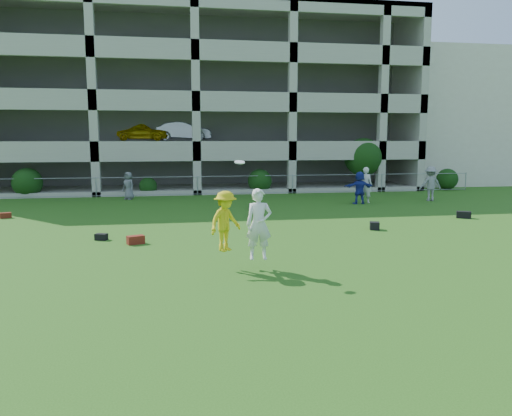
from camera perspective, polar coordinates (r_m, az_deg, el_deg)
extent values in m
plane|color=#235114|center=(12.29, -2.01, -8.52)|extent=(100.00, 100.00, 0.00)
cube|color=beige|center=(46.68, 22.42, 9.26)|extent=(16.00, 14.00, 10.00)
imported|color=slate|center=(29.45, -14.37, 2.49)|extent=(0.91, 0.89, 1.58)
imported|color=#212F99|center=(27.19, 11.74, 2.29)|extent=(1.61, 0.53, 1.73)
imported|color=silver|center=(27.66, 12.41, 2.59)|extent=(0.85, 0.79, 1.95)
imported|color=gray|center=(29.55, 19.32, 2.63)|extent=(1.30, 0.81, 1.92)
cube|color=#611510|center=(17.07, -13.60, -3.55)|extent=(0.62, 0.48, 0.28)
cube|color=black|center=(18.05, -17.26, -3.17)|extent=(0.46, 0.37, 0.22)
cube|color=black|center=(19.69, 13.39, -1.99)|extent=(0.44, 0.44, 0.30)
cube|color=black|center=(23.74, 22.65, -0.72)|extent=(0.67, 0.56, 0.30)
cube|color=#541B0E|center=(24.54, -26.72, -0.76)|extent=(0.53, 0.44, 0.24)
cube|color=#153C1B|center=(24.77, -0.24, 0.18)|extent=(0.55, 0.40, 0.25)
imported|color=gold|center=(13.28, -3.52, -1.51)|extent=(1.19, 1.13, 1.62)
imported|color=silver|center=(13.25, 0.33, -1.86)|extent=(0.72, 0.49, 1.90)
cylinder|color=white|center=(13.00, -1.88, 5.25)|extent=(0.27, 0.27, 0.10)
cube|color=#9E998C|center=(44.53, -7.76, 11.16)|extent=(30.00, 0.50, 12.00)
cube|color=#9E998C|center=(41.13, 14.02, 11.26)|extent=(0.50, 14.00, 12.00)
cube|color=#9E998C|center=(38.63, -7.57, 20.43)|extent=(30.00, 14.00, 0.30)
cube|color=#9E998C|center=(37.86, -7.25, 2.87)|extent=(30.00, 14.00, 0.30)
cube|color=#9E998C|center=(37.71, -7.33, 7.41)|extent=(30.00, 14.00, 0.30)
cube|color=#9E998C|center=(37.81, -7.41, 11.97)|extent=(30.00, 14.00, 0.30)
cube|color=#9E998C|center=(38.13, -7.50, 16.47)|extent=(30.00, 14.00, 0.30)
cube|color=#9E998C|center=(30.88, -6.78, 6.20)|extent=(30.00, 0.30, 0.90)
cube|color=#9E998C|center=(30.94, -6.88, 11.76)|extent=(30.00, 0.30, 0.90)
cube|color=#9E998C|center=(31.28, -6.97, 17.25)|extent=(30.00, 0.30, 0.90)
cube|color=#9E998C|center=(31.90, -7.07, 22.57)|extent=(30.00, 0.30, 0.90)
cube|color=#9E998C|center=(31.35, -18.18, 12.20)|extent=(0.50, 0.50, 12.00)
cube|color=#9E998C|center=(31.07, -6.90, 12.57)|extent=(0.50, 0.50, 12.00)
cube|color=#9E998C|center=(31.94, 4.18, 12.48)|extent=(0.50, 0.50, 12.00)
cube|color=#9E998C|center=(33.86, 14.31, 12.00)|extent=(0.50, 0.50, 12.00)
cube|color=#605E59|center=(39.79, -7.53, 11.55)|extent=(29.00, 9.00, 11.60)
imported|color=yellow|center=(35.74, -13.02, 8.55)|extent=(4.06, 2.12, 1.32)
imported|color=#AAADB1|center=(35.69, -8.30, 8.67)|extent=(4.13, 1.80, 1.32)
cylinder|color=gray|center=(31.14, -17.81, 2.29)|extent=(0.06, 0.06, 1.20)
cylinder|color=gray|center=(30.86, -6.71, 2.57)|extent=(0.06, 0.06, 1.20)
cylinder|color=gray|center=(31.73, 4.19, 2.75)|extent=(0.06, 0.06, 1.20)
cylinder|color=gray|center=(33.66, 14.17, 2.83)|extent=(0.06, 0.06, 1.20)
cylinder|color=gray|center=(36.49, 22.84, 2.83)|extent=(0.06, 0.06, 1.20)
cylinder|color=gray|center=(30.81, -6.73, 3.58)|extent=(36.00, 0.04, 0.04)
cylinder|color=gray|center=(30.91, -6.69, 1.61)|extent=(36.00, 0.04, 0.04)
sphere|color=#163D11|center=(32.51, -24.68, 2.66)|extent=(1.76, 1.76, 1.76)
sphere|color=#163D11|center=(31.45, -12.24, 2.45)|extent=(1.10, 1.10, 1.10)
sphere|color=#163D11|center=(31.89, 0.44, 3.10)|extent=(1.54, 1.54, 1.54)
cylinder|color=#382314|center=(33.98, 12.10, 3.58)|extent=(0.16, 0.16, 1.96)
sphere|color=#163D11|center=(33.91, 12.16, 5.70)|extent=(2.52, 2.52, 2.52)
sphere|color=#163D11|center=(36.47, 21.01, 3.10)|extent=(1.43, 1.43, 1.43)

